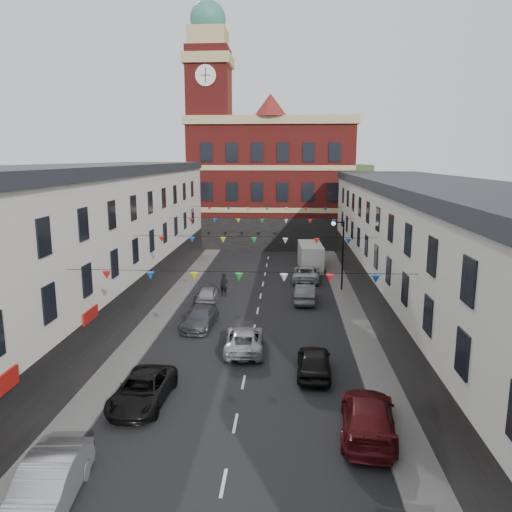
% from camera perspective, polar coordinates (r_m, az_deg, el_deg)
% --- Properties ---
extents(ground, '(160.00, 160.00, 0.00)m').
position_cam_1_polar(ground, '(29.70, -0.75, -10.91)').
color(ground, black).
rests_on(ground, ground).
extents(pavement_left, '(1.80, 64.00, 0.15)m').
position_cam_1_polar(pavement_left, '(32.72, -12.76, -8.92)').
color(pavement_left, '#605E5B').
rests_on(pavement_left, ground).
extents(pavement_right, '(1.80, 64.00, 0.15)m').
position_cam_1_polar(pavement_right, '(31.82, 12.20, -9.49)').
color(pavement_right, '#605E5B').
rests_on(pavement_right, ground).
extents(terrace_left, '(8.40, 56.00, 10.70)m').
position_cam_1_polar(terrace_left, '(32.18, -22.04, -0.06)').
color(terrace_left, silver).
rests_on(terrace_left, ground).
extents(terrace_right, '(8.40, 56.00, 9.70)m').
position_cam_1_polar(terrace_right, '(30.69, 21.89, -1.52)').
color(terrace_right, '#B5B4AA').
rests_on(terrace_right, ground).
extents(civic_building, '(20.60, 13.30, 18.50)m').
position_cam_1_polar(civic_building, '(65.49, 1.78, 8.52)').
color(civic_building, maroon).
rests_on(civic_building, ground).
extents(clock_tower, '(5.60, 5.60, 30.00)m').
position_cam_1_polar(clock_tower, '(63.28, -5.30, 14.54)').
color(clock_tower, maroon).
rests_on(clock_tower, ground).
extents(distant_hill, '(40.00, 14.00, 10.00)m').
position_cam_1_polar(distant_hill, '(89.86, -0.30, 7.24)').
color(distant_hill, '#335025').
rests_on(distant_hill, ground).
extents(street_lamp, '(1.10, 0.36, 6.00)m').
position_cam_1_polar(street_lamp, '(42.30, 9.58, 1.13)').
color(street_lamp, black).
rests_on(street_lamp, ground).
extents(car_left_b, '(2.08, 4.93, 1.58)m').
position_cam_1_polar(car_left_b, '(18.88, -22.80, -23.11)').
color(car_left_b, gray).
rests_on(car_left_b, ground).
extents(car_left_c, '(2.46, 4.95, 1.35)m').
position_cam_1_polar(car_left_c, '(24.30, -12.83, -14.70)').
color(car_left_c, black).
rests_on(car_left_c, ground).
extents(car_left_d, '(2.17, 4.64, 1.31)m').
position_cam_1_polar(car_left_d, '(33.80, -6.35, -7.01)').
color(car_left_d, '#43454B').
rests_on(car_left_d, ground).
extents(car_left_e, '(1.61, 3.77, 1.27)m').
position_cam_1_polar(car_left_e, '(38.82, -5.63, -4.62)').
color(car_left_e, '#92949A').
rests_on(car_left_e, ground).
extents(car_right_c, '(2.78, 5.57, 1.55)m').
position_cam_1_polar(car_right_c, '(21.89, 12.66, -17.45)').
color(car_right_c, '#541014').
rests_on(car_right_c, ground).
extents(car_right_d, '(1.89, 4.38, 1.47)m').
position_cam_1_polar(car_right_d, '(26.72, 6.66, -11.88)').
color(car_right_d, black).
rests_on(car_right_d, ground).
extents(car_right_e, '(1.81, 4.50, 1.46)m').
position_cam_1_polar(car_right_e, '(39.46, 5.66, -4.22)').
color(car_right_e, '#52565A').
rests_on(car_right_e, ground).
extents(car_right_f, '(2.72, 5.34, 1.44)m').
position_cam_1_polar(car_right_f, '(46.22, 5.78, -1.94)').
color(car_right_f, '#B1B2B6').
rests_on(car_right_f, ground).
extents(moving_car, '(2.46, 4.94, 1.34)m').
position_cam_1_polar(moving_car, '(29.67, -1.35, -9.54)').
color(moving_car, '#A4A5AB').
rests_on(moving_car, ground).
extents(white_van, '(2.47, 5.90, 2.57)m').
position_cam_1_polar(white_van, '(51.17, 6.23, -0.03)').
color(white_van, silver).
rests_on(white_van, ground).
extents(pedestrian, '(0.80, 0.66, 1.90)m').
position_cam_1_polar(pedestrian, '(40.89, -3.69, -3.31)').
color(pedestrian, black).
rests_on(pedestrian, ground).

